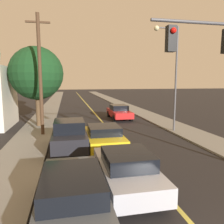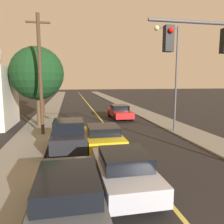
{
  "view_description": "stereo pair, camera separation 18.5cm",
  "coord_description": "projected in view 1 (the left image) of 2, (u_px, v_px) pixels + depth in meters",
  "views": [
    {
      "loc": [
        -3.23,
        -2.25,
        3.86
      ],
      "look_at": [
        0.0,
        13.32,
        1.6
      ],
      "focal_mm": 35.0,
      "sensor_mm": 36.0,
      "label": 1
    },
    {
      "loc": [
        -3.04,
        -2.29,
        3.86
      ],
      "look_at": [
        0.0,
        13.32,
        1.6
      ],
      "focal_mm": 35.0,
      "sensor_mm": 36.0,
      "label": 2
    }
  ],
  "objects": [
    {
      "name": "streetlamp_right",
      "position": [
        171.0,
        66.0,
        15.94
      ],
      "size": [
        1.88,
        0.36,
        7.63
      ],
      "color": "#47474C",
      "rests_on": "ground"
    },
    {
      "name": "tree_left_far",
      "position": [
        36.0,
        73.0,
        17.9
      ],
      "size": [
        4.35,
        4.35,
        6.55
      ],
      "color": "#4C3823",
      "rests_on": "ground"
    },
    {
      "name": "utility_pole_left",
      "position": [
        40.0,
        73.0,
        14.91
      ],
      "size": [
        1.6,
        0.24,
        8.22
      ],
      "color": "#422D1E",
      "rests_on": "ground"
    },
    {
      "name": "sidewalk_right",
      "position": [
        117.0,
        102.0,
        39.4
      ],
      "size": [
        2.5,
        80.0,
        0.12
      ],
      "color": "gray",
      "rests_on": "ground"
    },
    {
      "name": "road_surface",
      "position": [
        86.0,
        103.0,
        38.27
      ],
      "size": [
        8.75,
        80.0,
        0.01
      ],
      "color": "black",
      "rests_on": "ground"
    },
    {
      "name": "car_outer_lane_front",
      "position": [
        73.0,
        197.0,
        5.82
      ],
      "size": [
        1.91,
        4.83,
        1.5
      ],
      "color": "#474C51",
      "rests_on": "ground"
    },
    {
      "name": "car_near_lane_second",
      "position": [
        104.0,
        137.0,
        12.49
      ],
      "size": [
        2.07,
        4.16,
        1.37
      ],
      "color": "gold",
      "rests_on": "ground"
    },
    {
      "name": "sidewalk_left",
      "position": [
        53.0,
        104.0,
        37.14
      ],
      "size": [
        2.5,
        80.0,
        0.12
      ],
      "color": "gray",
      "rests_on": "ground"
    },
    {
      "name": "car_far_oncoming",
      "position": [
        119.0,
        112.0,
        22.28
      ],
      "size": [
        1.92,
        4.51,
        1.44
      ],
      "rotation": [
        0.0,
        0.0,
        3.14
      ],
      "color": "red",
      "rests_on": "ground"
    },
    {
      "name": "tree_left_near",
      "position": [
        40.0,
        71.0,
        25.04
      ],
      "size": [
        2.54,
        2.54,
        6.23
      ],
      "color": "#3D2B1C",
      "rests_on": "ground"
    },
    {
      "name": "car_near_lane_front",
      "position": [
        126.0,
        169.0,
        7.75
      ],
      "size": [
        1.94,
        4.13,
        1.44
      ],
      "color": "#A5A8B2",
      "rests_on": "ground"
    },
    {
      "name": "car_outer_lane_second",
      "position": [
        69.0,
        135.0,
        12.04
      ],
      "size": [
        1.93,
        4.06,
        1.76
      ],
      "color": "black",
      "rests_on": "ground"
    }
  ]
}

